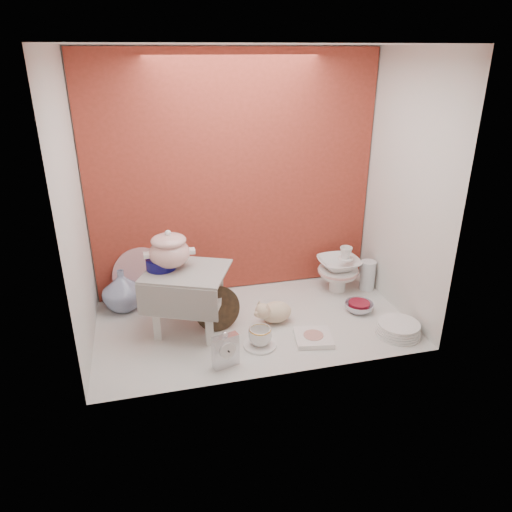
% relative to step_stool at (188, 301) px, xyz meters
% --- Properties ---
extents(ground, '(1.80, 1.80, 0.00)m').
position_rel_step_stool_xyz_m(ground, '(0.37, -0.02, -0.19)').
color(ground, silver).
rests_on(ground, ground).
extents(niche_shell, '(1.86, 1.03, 1.53)m').
position_rel_step_stool_xyz_m(niche_shell, '(0.37, 0.16, 0.74)').
color(niche_shell, '#A23628').
rests_on(niche_shell, ground).
extents(step_stool, '(0.55, 0.51, 0.38)m').
position_rel_step_stool_xyz_m(step_stool, '(0.00, 0.00, 0.00)').
color(step_stool, silver).
rests_on(step_stool, ground).
extents(soup_tureen, '(0.32, 0.32, 0.22)m').
position_rel_step_stool_xyz_m(soup_tureen, '(-0.08, 0.05, 0.30)').
color(soup_tureen, white).
rests_on(soup_tureen, step_stool).
extents(cobalt_bowl, '(0.21, 0.21, 0.06)m').
position_rel_step_stool_xyz_m(cobalt_bowl, '(-0.13, 0.06, 0.22)').
color(cobalt_bowl, '#0D0A51').
rests_on(cobalt_bowl, step_stool).
extents(floral_platter, '(0.36, 0.09, 0.35)m').
position_rel_step_stool_xyz_m(floral_platter, '(-0.24, 0.43, -0.01)').
color(floral_platter, silver).
rests_on(floral_platter, ground).
extents(blue_white_vase, '(0.27, 0.27, 0.26)m').
position_rel_step_stool_xyz_m(blue_white_vase, '(-0.37, 0.34, -0.06)').
color(blue_white_vase, white).
rests_on(blue_white_vase, ground).
extents(lacquer_tray, '(0.27, 0.10, 0.26)m').
position_rel_step_stool_xyz_m(lacquer_tray, '(0.16, -0.03, -0.06)').
color(lacquer_tray, black).
rests_on(lacquer_tray, ground).
extents(mantel_clock, '(0.14, 0.08, 0.20)m').
position_rel_step_stool_xyz_m(mantel_clock, '(0.14, -0.39, -0.09)').
color(mantel_clock, silver).
rests_on(mantel_clock, ground).
extents(plush_pig, '(0.25, 0.19, 0.14)m').
position_rel_step_stool_xyz_m(plush_pig, '(0.50, -0.04, -0.12)').
color(plush_pig, beige).
rests_on(plush_pig, ground).
extents(teacup_saucer, '(0.23, 0.23, 0.01)m').
position_rel_step_stool_xyz_m(teacup_saucer, '(0.35, -0.26, -0.18)').
color(teacup_saucer, white).
rests_on(teacup_saucer, ground).
extents(gold_rim_teacup, '(0.13, 0.13, 0.10)m').
position_rel_step_stool_xyz_m(gold_rim_teacup, '(0.35, -0.26, -0.13)').
color(gold_rim_teacup, white).
rests_on(gold_rim_teacup, teacup_saucer).
extents(lattice_dish, '(0.23, 0.23, 0.03)m').
position_rel_step_stool_xyz_m(lattice_dish, '(0.65, -0.27, -0.17)').
color(lattice_dish, white).
rests_on(lattice_dish, ground).
extents(dinner_plate_stack, '(0.31, 0.31, 0.07)m').
position_rel_step_stool_xyz_m(dinner_plate_stack, '(1.13, -0.33, -0.15)').
color(dinner_plate_stack, white).
rests_on(dinner_plate_stack, ground).
extents(crystal_bowl, '(0.23, 0.23, 0.06)m').
position_rel_step_stool_xyz_m(crystal_bowl, '(1.03, -0.04, -0.16)').
color(crystal_bowl, silver).
rests_on(crystal_bowl, ground).
extents(clear_glass_vase, '(0.12, 0.12, 0.20)m').
position_rel_step_stool_xyz_m(clear_glass_vase, '(1.21, 0.22, -0.09)').
color(clear_glass_vase, silver).
rests_on(clear_glass_vase, ground).
extents(porcelain_tower, '(0.36, 0.36, 0.31)m').
position_rel_step_stool_xyz_m(porcelain_tower, '(1.01, 0.25, -0.03)').
color(porcelain_tower, white).
rests_on(porcelain_tower, ground).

